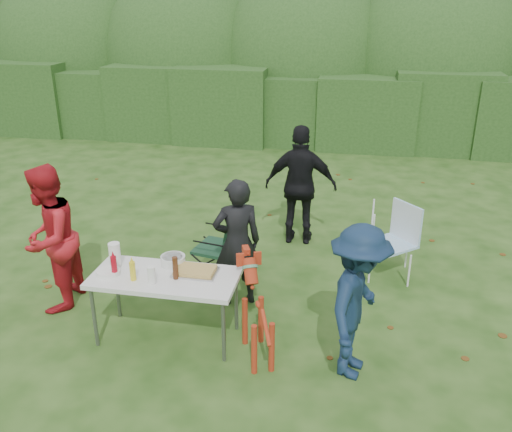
% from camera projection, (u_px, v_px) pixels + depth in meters
% --- Properties ---
extents(ground, '(80.00, 80.00, 0.00)m').
position_uv_depth(ground, '(199.00, 330.00, 5.90)').
color(ground, '#1E4211').
extents(hedge_row, '(22.00, 1.40, 1.70)m').
position_uv_depth(hedge_row, '(294.00, 108.00, 12.83)').
color(hedge_row, '#23471C').
rests_on(hedge_row, ground).
extents(shrub_backdrop, '(20.00, 2.60, 3.20)m').
position_uv_depth(shrub_backdrop, '(302.00, 67.00, 13.99)').
color(shrub_backdrop, '#3D6628').
rests_on(shrub_backdrop, ground).
extents(folding_table, '(1.50, 0.70, 0.74)m').
position_uv_depth(folding_table, '(165.00, 280.00, 5.53)').
color(folding_table, silver).
rests_on(folding_table, ground).
extents(person_cook, '(0.66, 0.56, 1.53)m').
position_uv_depth(person_cook, '(237.00, 243.00, 6.16)').
color(person_cook, black).
rests_on(person_cook, ground).
extents(person_red_jacket, '(0.71, 0.87, 1.70)m').
position_uv_depth(person_red_jacket, '(49.00, 239.00, 6.06)').
color(person_red_jacket, red).
rests_on(person_red_jacket, ground).
extents(person_black_puffy, '(1.02, 0.43, 1.73)m').
position_uv_depth(person_black_puffy, '(301.00, 186.00, 7.68)').
color(person_black_puffy, black).
rests_on(person_black_puffy, ground).
extents(child, '(0.78, 1.09, 1.53)m').
position_uv_depth(child, '(357.00, 303.00, 4.98)').
color(child, '#122641').
rests_on(child, ground).
extents(dog, '(0.73, 1.05, 0.92)m').
position_uv_depth(dog, '(258.00, 317.00, 5.30)').
color(dog, '#A32F16').
rests_on(dog, ground).
extents(camping_chair, '(0.73, 0.73, 0.99)m').
position_uv_depth(camping_chair, '(218.00, 244.00, 6.77)').
color(camping_chair, '#193E28').
rests_on(camping_chair, ground).
extents(lawn_chair, '(0.80, 0.80, 0.96)m').
position_uv_depth(lawn_chair, '(391.00, 241.00, 6.87)').
color(lawn_chair, '#54A7DC').
rests_on(lawn_chair, ground).
extents(food_tray, '(0.45, 0.30, 0.02)m').
position_uv_depth(food_tray, '(195.00, 272.00, 5.55)').
color(food_tray, '#B7B7BA').
rests_on(food_tray, folding_table).
extents(focaccia_bread, '(0.40, 0.26, 0.04)m').
position_uv_depth(focaccia_bread, '(195.00, 270.00, 5.54)').
color(focaccia_bread, tan).
rests_on(focaccia_bread, food_tray).
extents(mustard_bottle, '(0.06, 0.06, 0.20)m').
position_uv_depth(mustard_bottle, '(133.00, 271.00, 5.39)').
color(mustard_bottle, yellow).
rests_on(mustard_bottle, folding_table).
extents(ketchup_bottle, '(0.06, 0.06, 0.22)m').
position_uv_depth(ketchup_bottle, '(114.00, 266.00, 5.46)').
color(ketchup_bottle, '#A40A1A').
rests_on(ketchup_bottle, folding_table).
extents(beer_bottle, '(0.06, 0.06, 0.24)m').
position_uv_depth(beer_bottle, '(175.00, 268.00, 5.41)').
color(beer_bottle, '#47230F').
rests_on(beer_bottle, folding_table).
extents(paper_towel_roll, '(0.12, 0.12, 0.26)m').
position_uv_depth(paper_towel_roll, '(115.00, 255.00, 5.66)').
color(paper_towel_roll, white).
rests_on(paper_towel_roll, folding_table).
extents(cup_stack, '(0.08, 0.08, 0.18)m').
position_uv_depth(cup_stack, '(152.00, 275.00, 5.33)').
color(cup_stack, white).
rests_on(cup_stack, folding_table).
extents(pasta_bowl, '(0.26, 0.26, 0.10)m').
position_uv_depth(pasta_bowl, '(173.00, 260.00, 5.71)').
color(pasta_bowl, silver).
rests_on(pasta_bowl, folding_table).
extents(plate_stack, '(0.24, 0.24, 0.05)m').
position_uv_depth(plate_stack, '(108.00, 272.00, 5.52)').
color(plate_stack, white).
rests_on(plate_stack, folding_table).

